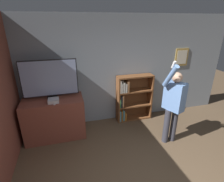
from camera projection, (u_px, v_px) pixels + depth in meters
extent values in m
cube|color=gray|center=(113.00, 71.00, 4.41)|extent=(6.45, 0.06, 2.70)
cube|color=#AD8942|center=(182.00, 57.00, 4.75)|extent=(0.39, 0.02, 0.48)
cube|color=beige|center=(182.00, 57.00, 4.74)|extent=(0.30, 0.01, 0.37)
cube|color=brown|center=(55.00, 118.00, 3.98)|extent=(1.30, 0.65, 0.93)
cylinder|color=black|center=(52.00, 97.00, 3.88)|extent=(0.22, 0.22, 0.03)
cylinder|color=black|center=(52.00, 96.00, 3.87)|extent=(0.06, 0.06, 0.05)
cube|color=black|center=(50.00, 78.00, 3.72)|extent=(1.17, 0.04, 0.79)
cube|color=#8C9EC6|center=(50.00, 78.00, 3.70)|extent=(1.13, 0.01, 0.76)
cube|color=silver|center=(53.00, 101.00, 3.67)|extent=(0.22, 0.21, 0.08)
cube|color=white|center=(55.00, 103.00, 3.61)|extent=(0.06, 0.14, 0.02)
cube|color=brown|center=(118.00, 100.00, 4.53)|extent=(0.04, 0.28, 1.24)
cube|color=brown|center=(150.00, 96.00, 4.76)|extent=(0.04, 0.28, 1.24)
cube|color=brown|center=(132.00, 96.00, 4.77)|extent=(0.95, 0.01, 1.24)
cube|color=brown|center=(133.00, 118.00, 4.87)|extent=(0.87, 0.28, 0.04)
cube|color=brown|center=(134.00, 105.00, 4.72)|extent=(0.87, 0.28, 0.04)
cube|color=brown|center=(135.00, 91.00, 4.57)|extent=(0.87, 0.28, 0.04)
cube|color=brown|center=(135.00, 76.00, 4.42)|extent=(0.87, 0.28, 0.04)
cube|color=#5B8E99|center=(119.00, 115.00, 4.70)|extent=(0.04, 0.25, 0.30)
cube|color=orange|center=(121.00, 115.00, 4.70)|extent=(0.02, 0.24, 0.32)
cube|color=#5B8E99|center=(123.00, 115.00, 4.70)|extent=(0.04, 0.21, 0.32)
cube|color=orange|center=(125.00, 116.00, 4.74)|extent=(0.04, 0.23, 0.22)
cube|color=#338447|center=(119.00, 103.00, 4.55)|extent=(0.02, 0.23, 0.23)
cube|color=#232328|center=(121.00, 101.00, 4.54)|extent=(0.03, 0.23, 0.31)
cube|color=#99663D|center=(122.00, 101.00, 4.55)|extent=(0.03, 0.23, 0.32)
cube|color=beige|center=(120.00, 86.00, 4.37)|extent=(0.04, 0.22, 0.32)
cube|color=beige|center=(121.00, 87.00, 4.42)|extent=(0.02, 0.26, 0.25)
cube|color=beige|center=(123.00, 87.00, 4.42)|extent=(0.04, 0.26, 0.27)
cube|color=beige|center=(125.00, 87.00, 4.44)|extent=(0.04, 0.25, 0.23)
cube|color=#99663D|center=(127.00, 86.00, 4.45)|extent=(0.04, 0.26, 0.28)
cylinder|color=#383842|center=(167.00, 126.00, 3.80)|extent=(0.13, 0.13, 0.80)
cylinder|color=#383842|center=(174.00, 125.00, 3.84)|extent=(0.13, 0.13, 0.80)
cube|color=#6B93D1|center=(174.00, 96.00, 3.56)|extent=(0.36, 0.46, 0.60)
sphere|color=tan|center=(177.00, 77.00, 3.41)|extent=(0.21, 0.21, 0.21)
cylinder|color=#6B93D1|center=(184.00, 96.00, 3.62)|extent=(0.09, 0.09, 0.55)
cylinder|color=#6B93D1|center=(170.00, 76.00, 3.22)|extent=(0.09, 0.39, 0.50)
cube|color=white|center=(174.00, 65.00, 3.09)|extent=(0.04, 0.09, 0.14)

